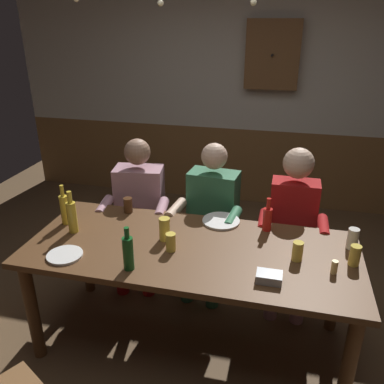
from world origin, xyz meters
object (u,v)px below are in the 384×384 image
object	(u,v)px
plate_0	(221,221)
pint_glass_4	(355,255)
pint_glass_1	(171,242)
pint_glass_3	(128,205)
wall_dart_cabinet	(273,55)
person_2	(292,222)
bottle_1	(64,208)
person_1	(211,213)
dining_table	(191,260)
plate_1	(65,255)
pint_glass_0	(165,229)
bottle_0	(128,252)
pint_glass_5	(298,251)
bottle_2	(267,218)
person_0	(138,205)
table_candle	(334,267)
condiment_caddy	(269,277)
bottle_3	(72,216)
pint_glass_2	(353,239)

from	to	relation	value
plate_0	pint_glass_4	bearing A→B (deg)	-22.14
pint_glass_4	pint_glass_1	bearing A→B (deg)	-174.64
pint_glass_3	wall_dart_cabinet	bearing A→B (deg)	66.51
person_2	bottle_1	bearing A→B (deg)	20.05
wall_dart_cabinet	pint_glass_4	bearing A→B (deg)	-73.95
person_1	pint_glass_1	size ratio (longest dim) A/B	10.51
dining_table	plate_1	xyz separation A→B (m)	(-0.72, -0.29, 0.10)
pint_glass_0	wall_dart_cabinet	xyz separation A→B (m)	(0.48, 2.31, 0.89)
bottle_0	pint_glass_5	bearing A→B (deg)	18.91
person_2	wall_dart_cabinet	xyz separation A→B (m)	(-0.32, 1.70, 1.05)
plate_1	pint_glass_4	distance (m)	1.71
bottle_2	bottle_1	bearing A→B (deg)	-170.32
wall_dart_cabinet	person_0	bearing A→B (deg)	-118.43
bottle_0	bottle_2	distance (m)	0.98
table_candle	bottle_2	xyz separation A→B (m)	(-0.40, 0.42, 0.05)
person_1	pint_glass_5	bearing A→B (deg)	140.21
dining_table	wall_dart_cabinet	distance (m)	2.60
bottle_2	pint_glass_4	bearing A→B (deg)	-30.06
person_2	bottle_1	distance (m)	1.66
condiment_caddy	bottle_1	distance (m)	1.47
pint_glass_5	plate_1	bearing A→B (deg)	-167.93
bottle_3	pint_glass_0	world-z (taller)	bottle_3
bottle_0	pint_glass_4	distance (m)	1.30
pint_glass_5	pint_glass_0	bearing A→B (deg)	177.10
wall_dart_cabinet	bottle_0	bearing A→B (deg)	-102.37
person_2	plate_1	bearing A→B (deg)	35.38
person_0	plate_0	bearing A→B (deg)	148.86
bottle_0	pint_glass_0	world-z (taller)	bottle_0
plate_0	pint_glass_0	size ratio (longest dim) A/B	1.72
person_0	pint_glass_0	size ratio (longest dim) A/B	7.90
pint_glass_4	wall_dart_cabinet	world-z (taller)	wall_dart_cabinet
table_candle	pint_glass_5	distance (m)	0.22
wall_dart_cabinet	plate_0	bearing A→B (deg)	-94.95
condiment_caddy	wall_dart_cabinet	world-z (taller)	wall_dart_cabinet
dining_table	bottle_3	xyz separation A→B (m)	(-0.81, 0.00, 0.22)
table_candle	bottle_2	distance (m)	0.58
plate_1	pint_glass_3	world-z (taller)	pint_glass_3
bottle_3	wall_dart_cabinet	world-z (taller)	wall_dart_cabinet
plate_0	pint_glass_3	world-z (taller)	pint_glass_3
plate_0	bottle_1	bearing A→B (deg)	-165.35
pint_glass_2	wall_dart_cabinet	world-z (taller)	wall_dart_cabinet
person_0	wall_dart_cabinet	world-z (taller)	wall_dart_cabinet
bottle_0	plate_0	bearing A→B (deg)	58.97
bottle_0	pint_glass_2	distance (m)	1.38
bottle_3	wall_dart_cabinet	distance (m)	2.74
condiment_caddy	plate_0	world-z (taller)	condiment_caddy
table_candle	bottle_2	world-z (taller)	bottle_2
table_candle	bottle_3	distance (m)	1.67
pint_glass_4	bottle_1	bearing A→B (deg)	177.96
plate_0	bottle_0	size ratio (longest dim) A/B	0.99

